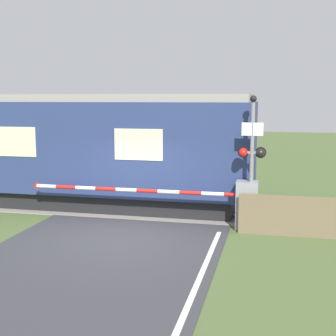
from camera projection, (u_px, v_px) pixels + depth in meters
name	position (u px, v px, depth m)	size (l,w,h in m)	color
ground_plane	(120.00, 237.00, 12.37)	(80.00, 80.00, 0.00)	#4C6033
track_bed	(152.00, 208.00, 15.57)	(36.00, 3.20, 0.13)	gray
train	(37.00, 148.00, 16.20)	(14.85, 2.92, 3.76)	black
crossing_barrier	(227.00, 203.00, 13.10)	(6.78, 0.44, 1.38)	gray
signal_post	(252.00, 155.00, 12.65)	(0.76, 0.26, 3.72)	gray
roadside_fence	(310.00, 217.00, 12.26)	(3.74, 0.06, 1.10)	#726047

